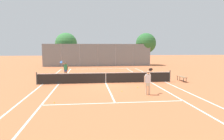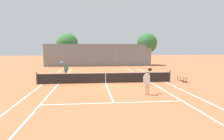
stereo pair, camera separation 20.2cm
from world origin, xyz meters
name	(u,v)px [view 2 (the right image)]	position (x,y,z in m)	size (l,w,h in m)	color
ground_plane	(106,83)	(0.00, 0.00, 0.00)	(120.00, 120.00, 0.00)	#BC663D
court_line_markings	(106,83)	(0.00, 0.00, 0.00)	(11.10, 23.90, 0.01)	white
tennis_net	(106,77)	(0.00, 0.00, 0.51)	(12.00, 0.10, 1.07)	#474C47
player_near_side	(147,81)	(2.45, -4.68, 0.93)	(0.73, 0.72, 1.77)	beige
player_far_left	(66,69)	(-3.95, 3.91, 0.93)	(0.80, 0.71, 1.77)	#936B4C
loose_tennis_ball_0	(74,73)	(-3.34, 7.24, 0.03)	(0.07, 0.07, 0.07)	#D1DB33
loose_tennis_ball_1	(53,102)	(-3.48, -6.05, 0.03)	(0.07, 0.07, 0.07)	#D1DB33
loose_tennis_ball_2	(67,71)	(-4.46, 9.54, 0.03)	(0.07, 0.07, 0.07)	#D1DB33
loose_tennis_ball_3	(121,91)	(0.87, -3.56, 0.03)	(0.07, 0.07, 0.07)	#D1DB33
loose_tennis_ball_4	(55,77)	(-5.13, 4.14, 0.03)	(0.07, 0.07, 0.07)	#D1DB33
loose_tennis_ball_5	(137,87)	(2.34, -2.36, 0.03)	(0.07, 0.07, 0.07)	#D1DB33
courtside_bench	(182,77)	(7.18, 0.15, 0.41)	(0.36, 1.50, 0.47)	olive
back_fence	(99,55)	(0.00, 15.80, 1.87)	(18.00, 0.08, 3.75)	gray
tree_behind_left	(68,44)	(-5.34, 18.53, 3.67)	(3.80, 3.80, 5.70)	brown
tree_behind_right	(147,44)	(8.69, 17.37, 3.78)	(3.55, 3.55, 5.68)	brown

